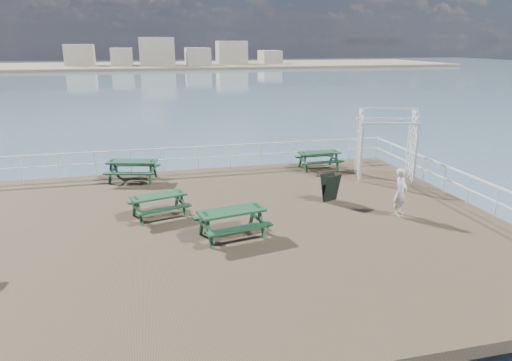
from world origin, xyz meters
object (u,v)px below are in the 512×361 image
(picnic_table_b, at_px, (132,166))
(trellis_arbor, at_px, (386,147))
(picnic_table_a, at_px, (159,201))
(picnic_table_c, at_px, (319,157))
(picnic_table_d, at_px, (232,217))
(person, at_px, (401,192))

(picnic_table_b, height_order, trellis_arbor, trellis_arbor)
(picnic_table_a, xyz_separation_m, trellis_arbor, (9.52, 2.39, 0.78))
(picnic_table_c, bearing_deg, trellis_arbor, -43.64)
(picnic_table_b, distance_m, picnic_table_c, 8.25)
(picnic_table_a, bearing_deg, picnic_table_c, 15.04)
(picnic_table_b, bearing_deg, picnic_table_d, -50.82)
(picnic_table_a, distance_m, trellis_arbor, 9.85)
(picnic_table_c, relative_size, person, 1.15)
(picnic_table_c, bearing_deg, picnic_table_b, 178.27)
(picnic_table_a, height_order, picnic_table_d, picnic_table_d)
(picnic_table_a, distance_m, person, 8.04)
(picnic_table_c, relative_size, trellis_arbor, 0.63)
(picnic_table_c, bearing_deg, picnic_table_a, -150.39)
(picnic_table_c, xyz_separation_m, picnic_table_d, (-5.28, -6.56, 0.04))
(picnic_table_d, bearing_deg, picnic_table_b, 102.97)
(picnic_table_d, xyz_separation_m, person, (5.79, 0.42, 0.20))
(picnic_table_b, xyz_separation_m, picnic_table_d, (2.97, -6.63, -0.01))
(picnic_table_d, xyz_separation_m, trellis_arbor, (7.47, 4.57, 0.71))
(picnic_table_b, distance_m, trellis_arbor, 10.66)
(picnic_table_c, distance_m, trellis_arbor, 3.05)
(picnic_table_b, height_order, picnic_table_d, picnic_table_b)
(picnic_table_c, xyz_separation_m, trellis_arbor, (2.19, -2.00, 0.75))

